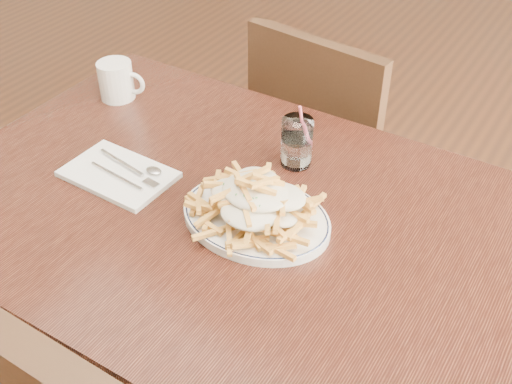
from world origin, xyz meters
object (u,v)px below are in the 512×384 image
Objects in this scene: fries_plate at (256,218)px; coffee_mug at (117,81)px; loaded_fries at (256,197)px; water_glass at (297,145)px; table at (236,240)px; chair_far at (328,149)px.

fries_plate is 3.08× the size of coffee_mug.
loaded_fries and coffee_mug have the same top height.
water_glass reaches higher than loaded_fries.
chair_far reaches higher than table.
water_glass reaches higher than table.
water_glass is at bearing 97.78° from fries_plate.
loaded_fries is at bearing -90.00° from fries_plate.
fries_plate is 1.42× the size of loaded_fries.
table is 1.39× the size of chair_far.
table is at bearing 168.42° from fries_plate.
coffee_mug is at bearing 157.60° from fries_plate.
chair_far is at bearing 103.29° from loaded_fries.
table is 10.50× the size of coffee_mug.
coffee_mug is at bearing 178.52° from water_glass.
chair_far reaches higher than loaded_fries.
table is 0.52m from coffee_mug.
loaded_fries is at bearing -82.22° from water_glass.
loaded_fries is 1.75× the size of water_glass.
fries_plate is 0.21m from water_glass.
fries_plate is at bearing -22.40° from coffee_mug.
water_glass reaches higher than coffee_mug.
fries_plate is at bearing -76.71° from chair_far.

